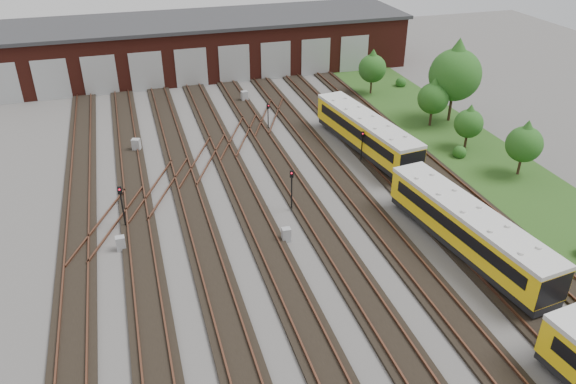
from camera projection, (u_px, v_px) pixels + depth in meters
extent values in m
plane|color=#4D4A48|center=(299.00, 244.00, 37.11)|extent=(120.00, 120.00, 0.00)
cube|color=black|center=(76.00, 281.00, 33.54)|extent=(2.40, 70.00, 0.18)
cube|color=brown|center=(63.00, 281.00, 33.28)|extent=(0.10, 70.00, 0.15)
cube|color=brown|center=(88.00, 277.00, 33.64)|extent=(0.10, 70.00, 0.15)
cube|color=black|center=(144.00, 270.00, 34.55)|extent=(2.40, 70.00, 0.18)
cube|color=brown|center=(132.00, 269.00, 34.29)|extent=(0.10, 70.00, 0.15)
cube|color=brown|center=(156.00, 265.00, 34.65)|extent=(0.10, 70.00, 0.15)
cube|color=black|center=(209.00, 258.00, 35.56)|extent=(2.40, 70.00, 0.18)
cube|color=brown|center=(197.00, 258.00, 35.29)|extent=(0.10, 70.00, 0.15)
cube|color=brown|center=(220.00, 254.00, 35.65)|extent=(0.10, 70.00, 0.15)
cube|color=black|center=(269.00, 248.00, 36.56)|extent=(2.40, 70.00, 0.18)
cube|color=brown|center=(259.00, 248.00, 36.30)|extent=(0.10, 70.00, 0.15)
cube|color=brown|center=(280.00, 244.00, 36.66)|extent=(0.10, 70.00, 0.15)
cube|color=black|center=(327.00, 238.00, 37.57)|extent=(2.40, 70.00, 0.18)
cube|color=brown|center=(317.00, 238.00, 37.31)|extent=(0.10, 70.00, 0.15)
cube|color=brown|center=(337.00, 234.00, 37.67)|extent=(0.10, 70.00, 0.15)
cube|color=black|center=(382.00, 229.00, 38.57)|extent=(2.40, 70.00, 0.18)
cube|color=brown|center=(372.00, 228.00, 38.31)|extent=(0.10, 70.00, 0.15)
cube|color=brown|center=(391.00, 225.00, 38.67)|extent=(0.10, 70.00, 0.15)
cube|color=black|center=(433.00, 220.00, 39.58)|extent=(2.40, 70.00, 0.18)
cube|color=brown|center=(425.00, 219.00, 39.32)|extent=(0.10, 70.00, 0.15)
cube|color=brown|center=(443.00, 216.00, 39.68)|extent=(0.10, 70.00, 0.15)
cube|color=black|center=(483.00, 211.00, 40.59)|extent=(2.40, 70.00, 0.18)
cube|color=brown|center=(474.00, 211.00, 40.32)|extent=(0.10, 70.00, 0.15)
cube|color=brown|center=(492.00, 208.00, 40.69)|extent=(0.10, 70.00, 0.15)
cube|color=brown|center=(161.00, 188.00, 43.31)|extent=(5.40, 9.62, 0.15)
cube|color=brown|center=(204.00, 159.00, 47.65)|extent=(5.40, 9.62, 0.15)
cube|color=brown|center=(240.00, 136.00, 52.00)|extent=(5.40, 9.62, 0.15)
cube|color=brown|center=(108.00, 222.00, 38.97)|extent=(5.40, 9.62, 0.15)
cube|color=brown|center=(270.00, 116.00, 56.34)|extent=(5.40, 9.62, 0.15)
cube|color=#4C1A13|center=(200.00, 46.00, 69.00)|extent=(50.00, 12.00, 6.00)
cube|color=#2F2F32|center=(198.00, 20.00, 67.45)|extent=(51.00, 12.50, 0.40)
cube|color=#A4A8AA|center=(1.00, 84.00, 58.84)|extent=(3.60, 0.12, 4.40)
cube|color=#A4A8AA|center=(51.00, 80.00, 60.09)|extent=(3.60, 0.12, 4.40)
cube|color=#A4A8AA|center=(100.00, 76.00, 61.35)|extent=(3.60, 0.12, 4.40)
cube|color=#A4A8AA|center=(147.00, 72.00, 62.61)|extent=(3.60, 0.12, 4.40)
cube|color=#A4A8AA|center=(191.00, 68.00, 63.87)|extent=(3.60, 0.12, 4.40)
cube|color=#A4A8AA|center=(234.00, 64.00, 65.13)|extent=(3.60, 0.12, 4.40)
cube|color=#A4A8AA|center=(276.00, 61.00, 66.38)|extent=(3.60, 0.12, 4.40)
cube|color=#A4A8AA|center=(316.00, 57.00, 67.64)|extent=(3.60, 0.12, 4.40)
cube|color=#A4A8AA|center=(354.00, 54.00, 68.90)|extent=(3.60, 0.12, 4.40)
cube|color=#264617|center=(467.00, 148.00, 50.22)|extent=(8.00, 55.00, 0.05)
cube|color=black|center=(465.00, 244.00, 36.05)|extent=(3.86, 13.94, 0.55)
cube|color=#EDA80C|center=(469.00, 227.00, 35.41)|extent=(4.13, 13.98, 2.02)
cube|color=silver|center=(471.00, 212.00, 34.85)|extent=(4.22, 13.99, 0.28)
cube|color=black|center=(454.00, 228.00, 34.87)|extent=(1.61, 12.04, 0.78)
cube|color=black|center=(484.00, 220.00, 35.73)|extent=(1.61, 12.04, 0.78)
cube|color=black|center=(365.00, 145.00, 49.39)|extent=(3.86, 13.94, 0.55)
cube|color=#EDA80C|center=(366.00, 131.00, 48.76)|extent=(4.13, 13.98, 2.02)
cube|color=silver|center=(367.00, 119.00, 48.20)|extent=(4.22, 13.99, 0.28)
cube|color=black|center=(354.00, 131.00, 48.21)|extent=(1.61, 12.04, 0.78)
cube|color=black|center=(378.00, 127.00, 49.08)|extent=(1.61, 12.04, 0.78)
cylinder|color=black|center=(123.00, 211.00, 38.25)|extent=(0.11, 0.11, 2.65)
cube|color=black|center=(120.00, 190.00, 37.47)|extent=(0.28, 0.19, 0.54)
sphere|color=red|center=(120.00, 190.00, 37.32)|extent=(0.13, 0.13, 0.13)
cylinder|color=black|center=(292.00, 194.00, 40.21)|extent=(0.10, 0.10, 2.71)
cube|color=black|center=(292.00, 174.00, 39.42)|extent=(0.30, 0.24, 0.52)
sphere|color=red|center=(292.00, 173.00, 39.28)|extent=(0.12, 0.12, 0.12)
cylinder|color=black|center=(268.00, 119.00, 53.39)|extent=(0.09, 0.09, 2.12)
cube|color=black|center=(268.00, 106.00, 52.75)|extent=(0.27, 0.22, 0.46)
sphere|color=red|center=(268.00, 106.00, 52.63)|extent=(0.11, 0.11, 0.11)
cylinder|color=black|center=(362.00, 149.00, 47.29)|extent=(0.10, 0.10, 2.27)
cube|color=black|center=(363.00, 134.00, 46.62)|extent=(0.27, 0.22, 0.48)
sphere|color=red|center=(363.00, 134.00, 46.49)|extent=(0.11, 0.11, 0.11)
cube|color=#97999C|center=(121.00, 243.00, 36.32)|extent=(0.61, 0.51, 0.98)
cube|color=#97999C|center=(136.00, 145.00, 49.40)|extent=(0.84, 0.77, 1.14)
cube|color=#97999C|center=(286.00, 235.00, 37.21)|extent=(0.60, 0.51, 0.97)
cube|color=#97999C|center=(245.00, 96.00, 60.38)|extent=(0.76, 0.66, 1.13)
cube|color=#97999C|center=(331.00, 114.00, 55.87)|extent=(0.69, 0.59, 1.08)
cylinder|color=#322116|center=(371.00, 87.00, 62.44)|extent=(0.21, 0.21, 1.56)
sphere|color=#154B15|center=(372.00, 69.00, 61.42)|extent=(3.04, 3.04, 3.04)
cone|color=#154B15|center=(373.00, 59.00, 60.89)|extent=(2.60, 2.60, 2.17)
cylinder|color=#322116|center=(431.00, 118.00, 54.36)|extent=(0.24, 0.24, 1.52)
sphere|color=#154B15|center=(433.00, 98.00, 53.36)|extent=(2.96, 2.96, 2.96)
cone|color=#154B15|center=(435.00, 88.00, 52.85)|extent=(2.53, 2.53, 2.11)
cylinder|color=#322116|center=(450.00, 109.00, 55.21)|extent=(0.28, 0.28, 2.56)
sphere|color=#154B15|center=(455.00, 75.00, 53.54)|extent=(4.97, 4.97, 4.97)
cone|color=#154B15|center=(458.00, 57.00, 52.67)|extent=(4.26, 4.26, 3.55)
cylinder|color=#322116|center=(466.00, 142.00, 49.85)|extent=(0.23, 0.23, 1.30)
sphere|color=#154B15|center=(469.00, 124.00, 49.00)|extent=(2.52, 2.52, 2.52)
cone|color=#154B15|center=(470.00, 114.00, 48.56)|extent=(2.16, 2.16, 1.80)
cylinder|color=#322116|center=(519.00, 166.00, 45.38)|extent=(0.22, 0.22, 1.48)
sphere|color=#154B15|center=(524.00, 144.00, 44.41)|extent=(2.88, 2.88, 2.88)
cone|color=#154B15|center=(527.00, 132.00, 43.91)|extent=(2.47, 2.47, 2.06)
sphere|color=#154B15|center=(460.00, 151.00, 48.35)|extent=(1.19, 1.19, 1.19)
sphere|color=#154B15|center=(401.00, 81.00, 64.69)|extent=(1.21, 1.21, 1.21)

